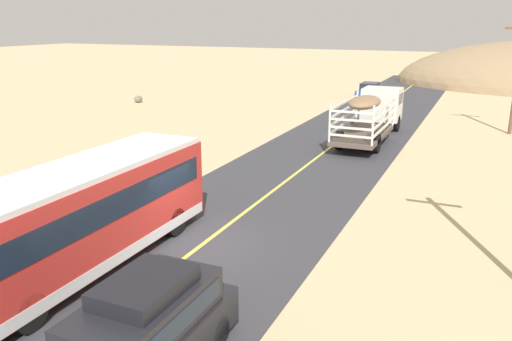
{
  "coord_description": "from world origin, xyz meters",
  "views": [
    {
      "loc": [
        8.33,
        -14.09,
        7.37
      ],
      "look_at": [
        0.0,
        4.5,
        1.46
      ],
      "focal_mm": 36.51,
      "sensor_mm": 36.0,
      "label": 1
    }
  ],
  "objects_px": {
    "bus": "(82,215)",
    "boulder_near_shoulder": "(138,99)",
    "suv_near": "(148,328)",
    "livestock_truck": "(375,109)",
    "car_far": "(369,91)"
  },
  "relations": [
    {
      "from": "car_far",
      "to": "boulder_near_shoulder",
      "type": "distance_m",
      "value": 22.2
    },
    {
      "from": "bus",
      "to": "boulder_near_shoulder",
      "type": "height_order",
      "value": "bus"
    },
    {
      "from": "car_far",
      "to": "boulder_near_shoulder",
      "type": "bearing_deg",
      "value": -148.22
    },
    {
      "from": "boulder_near_shoulder",
      "to": "livestock_truck",
      "type": "bearing_deg",
      "value": -13.71
    },
    {
      "from": "suv_near",
      "to": "car_far",
      "type": "xyz_separation_m",
      "value": [
        -4.76,
        43.3,
        -0.46
      ]
    },
    {
      "from": "car_far",
      "to": "livestock_truck",
      "type": "bearing_deg",
      "value": -76.68
    },
    {
      "from": "suv_near",
      "to": "bus",
      "type": "bearing_deg",
      "value": 144.34
    },
    {
      "from": "car_far",
      "to": "boulder_near_shoulder",
      "type": "xyz_separation_m",
      "value": [
        -18.87,
        -11.69,
        -0.37
      ]
    },
    {
      "from": "livestock_truck",
      "to": "boulder_near_shoulder",
      "type": "height_order",
      "value": "livestock_truck"
    },
    {
      "from": "suv_near",
      "to": "boulder_near_shoulder",
      "type": "relative_size",
      "value": 5.22
    },
    {
      "from": "suv_near",
      "to": "car_far",
      "type": "relative_size",
      "value": 1.05
    },
    {
      "from": "livestock_truck",
      "to": "car_far",
      "type": "distance_m",
      "value": 17.81
    },
    {
      "from": "suv_near",
      "to": "bus",
      "type": "relative_size",
      "value": 0.46
    },
    {
      "from": "livestock_truck",
      "to": "car_far",
      "type": "xyz_separation_m",
      "value": [
        -4.09,
        17.29,
        -1.1
      ]
    },
    {
      "from": "suv_near",
      "to": "boulder_near_shoulder",
      "type": "distance_m",
      "value": 39.48
    }
  ]
}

